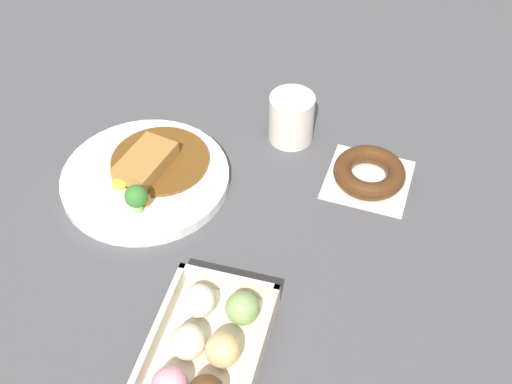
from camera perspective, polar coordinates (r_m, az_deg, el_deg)
The scene contains 5 objects.
ground_plane at distance 0.94m, azimuth -4.72°, elevation -4.31°, with size 1.60×1.60×0.00m, color #4C4C51.
curry_plate at distance 1.02m, azimuth -9.65°, elevation 1.42°, with size 0.26×0.26×0.07m.
donut_box at distance 0.81m, azimuth -4.49°, elevation -13.72°, with size 0.21×0.14×0.06m.
chocolate_ring_donut at distance 1.02m, azimuth 9.95°, elevation 1.66°, with size 0.14×0.14×0.03m.
coffee_mug at distance 1.06m, azimuth 3.14°, elevation 6.53°, with size 0.07×0.07×0.08m, color silver.
Camera 1 is at (-0.55, -0.23, 0.73)m, focal length 45.36 mm.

